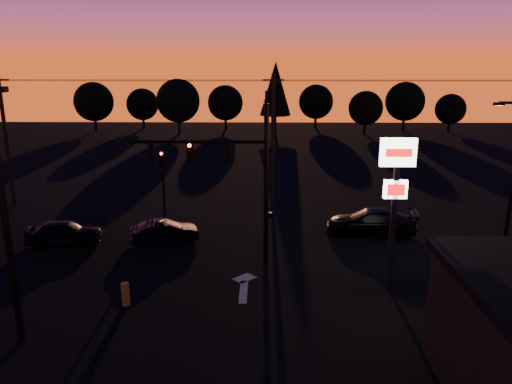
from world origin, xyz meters
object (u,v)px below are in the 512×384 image
at_px(traffic_signal_mast, 233,168).
at_px(parking_lot_light, 3,203).
at_px(car_left, 64,232).
at_px(pylon_sign, 396,182).
at_px(streetlight, 512,173).
at_px(car_mid, 165,232).
at_px(car_right, 371,222).
at_px(secondary_signal, 163,174).
at_px(bollard, 126,294).
at_px(suv_parked, 497,334).

height_order(traffic_signal_mast, parking_lot_light, parking_lot_light).
relative_size(traffic_signal_mast, car_left, 2.13).
bearing_deg(pylon_sign, streetlight, 30.08).
xyz_separation_m(pylon_sign, car_mid, (-11.15, 5.60, -4.30)).
relative_size(parking_lot_light, car_right, 1.76).
bearing_deg(streetlight, car_mid, 174.95).
bearing_deg(traffic_signal_mast, parking_lot_light, -136.63).
distance_m(secondary_signal, parking_lot_light, 14.90).
xyz_separation_m(secondary_signal, car_right, (12.66, -2.93, -2.11)).
distance_m(bollard, car_left, 8.73).
height_order(car_left, suv_parked, suv_parked).
height_order(bollard, suv_parked, suv_parked).
bearing_deg(parking_lot_light, car_left, 102.45).
xyz_separation_m(traffic_signal_mast, pylon_sign, (7.10, -2.49, -0.02)).
bearing_deg(secondary_signal, streetlight, -17.56).
bearing_deg(car_mid, car_left, 77.09).
distance_m(pylon_sign, car_mid, 13.19).
bearing_deg(traffic_signal_mast, bollard, -135.12).
relative_size(streetlight, car_right, 1.54).
distance_m(parking_lot_light, car_right, 19.59).
relative_size(secondary_signal, suv_parked, 0.80).
bearing_deg(traffic_signal_mast, streetlight, 6.14).
bearing_deg(pylon_sign, secondary_signal, 140.23).
height_order(pylon_sign, suv_parked, pylon_sign).
bearing_deg(bollard, car_right, 36.23).
bearing_deg(streetlight, car_left, 177.08).
distance_m(traffic_signal_mast, streetlight, 14.10).
bearing_deg(bollard, car_left, 127.09).
bearing_deg(car_mid, car_right, -99.98).
xyz_separation_m(secondary_signal, suv_parked, (14.52, -15.07, -2.11)).
bearing_deg(suv_parked, car_mid, 139.88).
relative_size(streetlight, suv_parked, 1.47).
xyz_separation_m(bollard, car_mid, (0.23, 7.36, 0.12)).
bearing_deg(traffic_signal_mast, pylon_sign, -19.36).
height_order(traffic_signal_mast, pylon_sign, traffic_signal_mast).
height_order(pylon_sign, bollard, pylon_sign).
relative_size(parking_lot_light, streetlight, 1.14).
xyz_separation_m(pylon_sign, suv_parked, (2.52, -5.08, -4.16)).
height_order(car_left, car_right, car_right).
xyz_separation_m(traffic_signal_mast, parking_lot_light, (-7.40, -6.99, 0.33)).
xyz_separation_m(pylon_sign, bollard, (-11.37, -1.76, -4.42)).
height_order(car_mid, car_right, car_right).
bearing_deg(car_right, pylon_sign, 1.10).
distance_m(traffic_signal_mast, suv_parked, 12.94).
height_order(pylon_sign, car_right, pylon_sign).
height_order(bollard, car_right, car_right).
distance_m(traffic_signal_mast, car_mid, 6.68).
bearing_deg(car_left, suv_parked, -127.28).
relative_size(pylon_sign, car_left, 1.69).
bearing_deg(secondary_signal, bollard, -86.95).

